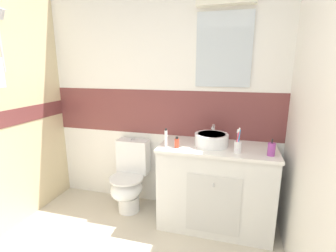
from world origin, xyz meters
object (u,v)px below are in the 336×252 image
soap_dispenser (271,149)px  toothpaste_tube_upright (166,138)px  sink_basin (211,139)px  toothbrush_cup (238,146)px  toilet (129,179)px  perfume_flask_small (177,142)px

soap_dispenser → toothpaste_tube_upright: toothpaste_tube_upright is taller
sink_basin → toothpaste_tube_upright: (-0.42, -0.15, 0.02)m
toothpaste_tube_upright → toothbrush_cup: bearing=-0.0°
toothbrush_cup → soap_dispenser: (0.28, -0.00, -0.01)m
toilet → perfume_flask_small: (0.59, -0.18, 0.53)m
toothbrush_cup → toothpaste_tube_upright: size_ratio=1.28×
soap_dispenser → perfume_flask_small: soap_dispenser is taller
toilet → soap_dispenser: soap_dispenser is taller
toilet → perfume_flask_small: 0.81m
perfume_flask_small → toothpaste_tube_upright: 0.12m
toothbrush_cup → soap_dispenser: toothbrush_cup is taller
soap_dispenser → toothbrush_cup: bearing=179.1°
sink_basin → soap_dispenser: sink_basin is taller
toilet → soap_dispenser: bearing=-7.0°
soap_dispenser → toothpaste_tube_upright: size_ratio=0.86×
soap_dispenser → perfume_flask_small: (-0.83, -0.00, -0.01)m
toilet → soap_dispenser: 1.53m
perfume_flask_small → toilet: bearing=163.1°
toilet → toothbrush_cup: toothbrush_cup is taller
toilet → toothbrush_cup: size_ratio=3.51×
toothbrush_cup → perfume_flask_small: toothbrush_cup is taller
sink_basin → toilet: bearing=178.5°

